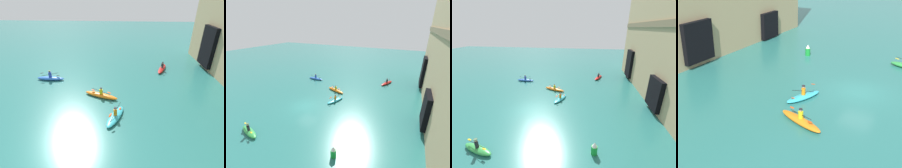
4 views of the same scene
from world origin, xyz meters
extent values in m
plane|color=#28706B|center=(0.00, 0.00, 0.00)|extent=(120.00, 120.00, 0.00)
cube|color=black|center=(-1.97, 14.93, 2.36)|extent=(3.36, 0.70, 3.75)
cube|color=black|center=(9.59, 14.93, 1.66)|extent=(3.03, 0.70, 3.09)
ellipsoid|color=orange|center=(-6.44, 1.59, 0.20)|extent=(1.87, 3.58, 0.40)
cylinder|color=gold|center=(-6.44, 1.59, 0.63)|extent=(0.33, 0.33, 0.46)
sphere|color=beige|center=(-6.44, 1.59, 0.95)|extent=(0.18, 0.18, 0.18)
cylinder|color=#232328|center=(-6.44, 1.59, 1.02)|extent=(0.23, 0.23, 0.06)
cylinder|color=black|center=(-6.44, 1.59, 0.65)|extent=(0.88, 1.93, 0.24)
ellipsoid|color=#D84C19|center=(-6.06, 2.43, 0.75)|extent=(0.34, 0.48, 0.09)
ellipsoid|color=#D84C19|center=(-6.81, 0.74, 0.56)|extent=(0.34, 0.48, 0.09)
ellipsoid|color=#33B2C6|center=(-3.18, 3.17, 0.16)|extent=(3.19, 1.83, 0.32)
cylinder|color=orange|center=(-3.18, 3.17, 0.59)|extent=(0.30, 0.30, 0.52)
sphere|color=beige|center=(-3.18, 3.17, 0.95)|extent=(0.20, 0.20, 0.20)
cylinder|color=#232328|center=(-3.18, 3.17, 1.03)|extent=(0.25, 0.25, 0.06)
cylinder|color=black|center=(-3.18, 3.17, 0.61)|extent=(1.93, 0.83, 0.72)
ellipsoid|color=#D84C19|center=(-2.33, 2.81, 0.92)|extent=(0.47, 0.33, 0.19)
ellipsoid|color=#D84C19|center=(-4.03, 3.52, 0.31)|extent=(0.47, 0.33, 0.19)
ellipsoid|color=yellow|center=(7.67, -0.97, 0.67)|extent=(0.31, 0.48, 0.08)
cylinder|color=green|center=(6.07, 7.70, 0.38)|extent=(0.52, 0.52, 0.76)
cone|color=white|center=(6.07, 7.70, 0.95)|extent=(0.44, 0.44, 0.38)
camera|label=1|loc=(8.52, 3.63, 9.35)|focal=28.00mm
camera|label=2|loc=(14.82, 12.46, 11.01)|focal=24.00mm
camera|label=3|loc=(15.82, 6.82, 9.72)|focal=24.00mm
camera|label=4|loc=(-21.44, -6.63, 10.09)|focal=50.00mm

